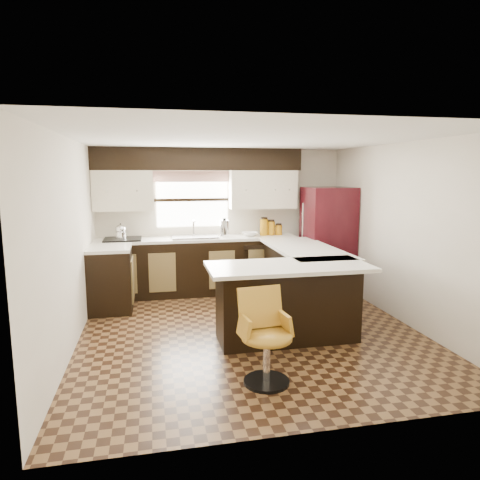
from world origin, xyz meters
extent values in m
plane|color=#49301A|center=(0.00, 0.00, 0.00)|extent=(4.40, 4.40, 0.00)
plane|color=silver|center=(0.00, 0.00, 2.40)|extent=(4.40, 4.40, 0.00)
plane|color=beige|center=(0.00, 2.20, 1.20)|extent=(4.40, 0.00, 4.40)
plane|color=beige|center=(0.00, -2.20, 1.20)|extent=(4.40, 0.00, 4.40)
plane|color=beige|center=(-2.10, 0.00, 1.20)|extent=(0.00, 4.40, 4.40)
plane|color=beige|center=(2.10, 0.00, 1.20)|extent=(0.00, 4.40, 4.40)
cube|color=black|center=(-0.45, 1.90, 0.45)|extent=(3.30, 0.60, 0.90)
cube|color=black|center=(-1.80, 1.25, 0.45)|extent=(0.60, 0.70, 0.90)
cube|color=silver|center=(-0.45, 1.90, 0.92)|extent=(3.30, 0.60, 0.04)
cube|color=silver|center=(-1.80, 1.25, 0.92)|extent=(0.60, 0.70, 0.04)
cube|color=black|center=(-0.40, 2.03, 2.22)|extent=(3.40, 0.35, 0.36)
cube|color=beige|center=(-1.62, 2.03, 1.72)|extent=(0.94, 0.35, 0.64)
cube|color=beige|center=(0.68, 2.03, 1.72)|extent=(1.14, 0.35, 0.64)
cube|color=white|center=(-0.50, 2.18, 1.55)|extent=(1.20, 0.02, 0.90)
cube|color=#D19B93|center=(-0.50, 2.14, 1.94)|extent=(1.30, 0.06, 0.18)
cube|color=#B2B2B7|center=(-0.50, 1.88, 0.96)|extent=(0.75, 0.45, 0.03)
cube|color=black|center=(0.55, 1.61, 0.43)|extent=(0.58, 0.03, 0.78)
cube|color=black|center=(-1.65, 1.88, 0.96)|extent=(0.58, 0.50, 0.02)
cube|color=black|center=(0.90, 0.62, 0.45)|extent=(0.60, 1.95, 0.90)
cube|color=black|center=(0.38, -0.35, 0.45)|extent=(1.65, 0.60, 0.90)
cube|color=silver|center=(0.95, 0.62, 0.92)|extent=(0.84, 1.95, 0.04)
cube|color=silver|center=(0.35, -0.44, 0.92)|extent=(1.89, 0.84, 0.04)
cube|color=#35080F|center=(1.70, 1.58, 0.88)|extent=(0.76, 0.73, 1.77)
cylinder|color=silver|center=(0.00, 1.90, 1.08)|extent=(0.15, 0.15, 0.28)
imported|color=white|center=(0.43, 1.90, 0.98)|extent=(0.28, 0.28, 0.07)
cylinder|color=#A06A0C|center=(0.68, 1.92, 1.08)|extent=(0.14, 0.14, 0.28)
cylinder|color=#A06A0C|center=(0.81, 1.92, 1.06)|extent=(0.13, 0.13, 0.23)
cylinder|color=#A06A0C|center=(0.94, 1.92, 1.03)|extent=(0.12, 0.12, 0.17)
camera|label=1|loc=(-1.18, -5.07, 2.00)|focal=32.00mm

